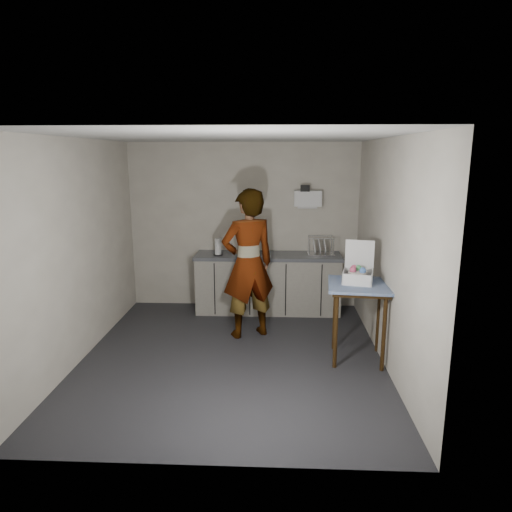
{
  "coord_description": "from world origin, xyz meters",
  "views": [
    {
      "loc": [
        0.52,
        -5.14,
        2.41
      ],
      "look_at": [
        0.27,
        0.45,
        1.16
      ],
      "focal_mm": 32.0,
      "sensor_mm": 36.0,
      "label": 1
    }
  ],
  "objects_px": {
    "paper_towel": "(218,247)",
    "dark_bottle": "(255,246)",
    "standing_man": "(248,264)",
    "side_table": "(360,294)",
    "dish_rack": "(320,250)",
    "bakery_box": "(358,273)",
    "soda_can": "(264,251)",
    "kitchen_counter": "(268,285)",
    "soap_bottle": "(255,247)"
  },
  "relations": [
    {
      "from": "kitchen_counter",
      "to": "soap_bottle",
      "type": "relative_size",
      "value": 8.43
    },
    {
      "from": "soap_bottle",
      "to": "standing_man",
      "type": "bearing_deg",
      "value": -92.75
    },
    {
      "from": "soda_can",
      "to": "bakery_box",
      "type": "bearing_deg",
      "value": -54.45
    },
    {
      "from": "soda_can",
      "to": "soap_bottle",
      "type": "bearing_deg",
      "value": -158.27
    },
    {
      "from": "dish_rack",
      "to": "soap_bottle",
      "type": "bearing_deg",
      "value": -174.49
    },
    {
      "from": "standing_man",
      "to": "paper_towel",
      "type": "xyz_separation_m",
      "value": [
        -0.51,
        0.92,
        0.04
      ]
    },
    {
      "from": "side_table",
      "to": "standing_man",
      "type": "height_order",
      "value": "standing_man"
    },
    {
      "from": "soda_can",
      "to": "dish_rack",
      "type": "distance_m",
      "value": 0.86
    },
    {
      "from": "kitchen_counter",
      "to": "side_table",
      "type": "bearing_deg",
      "value": -56.97
    },
    {
      "from": "soap_bottle",
      "to": "dark_bottle",
      "type": "xyz_separation_m",
      "value": [
        -0.01,
        0.1,
        -0.01
      ]
    },
    {
      "from": "side_table",
      "to": "standing_man",
      "type": "xyz_separation_m",
      "value": [
        -1.35,
        0.69,
        0.18
      ]
    },
    {
      "from": "paper_towel",
      "to": "dark_bottle",
      "type": "bearing_deg",
      "value": 11.86
    },
    {
      "from": "paper_towel",
      "to": "dish_rack",
      "type": "distance_m",
      "value": 1.56
    },
    {
      "from": "kitchen_counter",
      "to": "dark_bottle",
      "type": "distance_m",
      "value": 0.65
    },
    {
      "from": "soap_bottle",
      "to": "dish_rack",
      "type": "bearing_deg",
      "value": 5.51
    },
    {
      "from": "dark_bottle",
      "to": "dish_rack",
      "type": "xyz_separation_m",
      "value": [
        1.0,
        -0.0,
        -0.06
      ]
    },
    {
      "from": "side_table",
      "to": "kitchen_counter",
      "type": "bearing_deg",
      "value": 128.95
    },
    {
      "from": "soda_can",
      "to": "dish_rack",
      "type": "bearing_deg",
      "value": 2.74
    },
    {
      "from": "dark_bottle",
      "to": "bakery_box",
      "type": "relative_size",
      "value": 0.53
    },
    {
      "from": "side_table",
      "to": "dark_bottle",
      "type": "height_order",
      "value": "dark_bottle"
    },
    {
      "from": "side_table",
      "to": "paper_towel",
      "type": "bearing_deg",
      "value": 145.14
    },
    {
      "from": "dish_rack",
      "to": "bakery_box",
      "type": "xyz_separation_m",
      "value": [
        0.29,
        -1.65,
        0.07
      ]
    },
    {
      "from": "paper_towel",
      "to": "soap_bottle",
      "type": "bearing_deg",
      "value": 1.78
    },
    {
      "from": "dish_rack",
      "to": "side_table",
      "type": "bearing_deg",
      "value": -79.91
    },
    {
      "from": "bakery_box",
      "to": "dark_bottle",
      "type": "bearing_deg",
      "value": 141.56
    },
    {
      "from": "dish_rack",
      "to": "bakery_box",
      "type": "bearing_deg",
      "value": -80.09
    },
    {
      "from": "kitchen_counter",
      "to": "soda_can",
      "type": "relative_size",
      "value": 19.84
    },
    {
      "from": "paper_towel",
      "to": "standing_man",
      "type": "bearing_deg",
      "value": -60.72
    },
    {
      "from": "soda_can",
      "to": "dark_bottle",
      "type": "relative_size",
      "value": 0.44
    },
    {
      "from": "soda_can",
      "to": "kitchen_counter",
      "type": "bearing_deg",
      "value": 11.07
    },
    {
      "from": "standing_man",
      "to": "soda_can",
      "type": "height_order",
      "value": "standing_man"
    },
    {
      "from": "dish_rack",
      "to": "standing_man",
      "type": "bearing_deg",
      "value": -135.32
    },
    {
      "from": "standing_man",
      "to": "soda_can",
      "type": "distance_m",
      "value": 1.01
    },
    {
      "from": "side_table",
      "to": "soda_can",
      "type": "distance_m",
      "value": 2.05
    },
    {
      "from": "soda_can",
      "to": "dish_rack",
      "type": "height_order",
      "value": "dish_rack"
    },
    {
      "from": "kitchen_counter",
      "to": "bakery_box",
      "type": "bearing_deg",
      "value": -56.22
    },
    {
      "from": "kitchen_counter",
      "to": "paper_towel",
      "type": "distance_m",
      "value": 0.98
    },
    {
      "from": "kitchen_counter",
      "to": "bakery_box",
      "type": "height_order",
      "value": "bakery_box"
    },
    {
      "from": "soap_bottle",
      "to": "paper_towel",
      "type": "relative_size",
      "value": 1.03
    },
    {
      "from": "side_table",
      "to": "dark_bottle",
      "type": "distance_m",
      "value": 2.17
    },
    {
      "from": "dark_bottle",
      "to": "dish_rack",
      "type": "height_order",
      "value": "dish_rack"
    },
    {
      "from": "dark_bottle",
      "to": "standing_man",
      "type": "bearing_deg",
      "value": -92.2
    },
    {
      "from": "side_table",
      "to": "soda_can",
      "type": "relative_size",
      "value": 8.32
    },
    {
      "from": "kitchen_counter",
      "to": "side_table",
      "type": "distance_m",
      "value": 2.06
    },
    {
      "from": "standing_man",
      "to": "dark_bottle",
      "type": "distance_m",
      "value": 1.04
    },
    {
      "from": "dark_bottle",
      "to": "side_table",
      "type": "bearing_deg",
      "value": -52.78
    },
    {
      "from": "soda_can",
      "to": "paper_towel",
      "type": "relative_size",
      "value": 0.44
    },
    {
      "from": "standing_man",
      "to": "dark_bottle",
      "type": "height_order",
      "value": "standing_man"
    },
    {
      "from": "bakery_box",
      "to": "dish_rack",
      "type": "bearing_deg",
      "value": 113.41
    },
    {
      "from": "dish_rack",
      "to": "bakery_box",
      "type": "height_order",
      "value": "bakery_box"
    }
  ]
}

